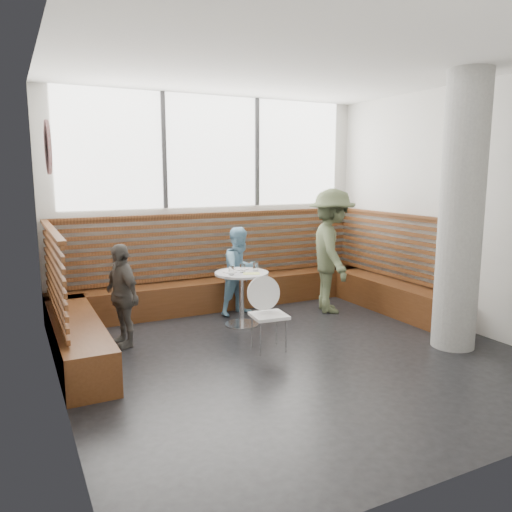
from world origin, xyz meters
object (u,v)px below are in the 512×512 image
concrete_column (461,214)px  child_back (241,271)px  adult_man (331,251)px  child_left (122,295)px  cafe_table (242,287)px  cafe_chair (266,308)px

concrete_column → child_back: size_ratio=2.48×
adult_man → child_left: bearing=114.3°
concrete_column → child_left: bearing=153.2°
concrete_column → child_left: concrete_column is taller
cafe_table → child_back: size_ratio=0.58×
concrete_column → cafe_table: (-1.93, 1.88, -1.07)m
cafe_table → cafe_chair: cafe_chair is taller
concrete_column → cafe_table: 2.90m
concrete_column → child_back: concrete_column is taller
adult_man → cafe_table: bearing=113.8°
adult_man → cafe_chair: bearing=143.4°
concrete_column → child_left: size_ratio=2.57×
cafe_chair → child_back: 1.50m
cafe_chair → child_back: (0.34, 1.46, 0.14)m
cafe_table → concrete_column: bearing=-44.3°
cafe_table → adult_man: size_ratio=0.40×
cafe_chair → child_back: child_back is taller
concrete_column → adult_man: 2.10m
cafe_table → child_back: (0.22, 0.51, 0.11)m
concrete_column → cafe_chair: (-2.05, 0.93, -1.10)m
child_left → cafe_table: bearing=79.0°
concrete_column → adult_man: (-0.43, 1.94, -0.68)m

